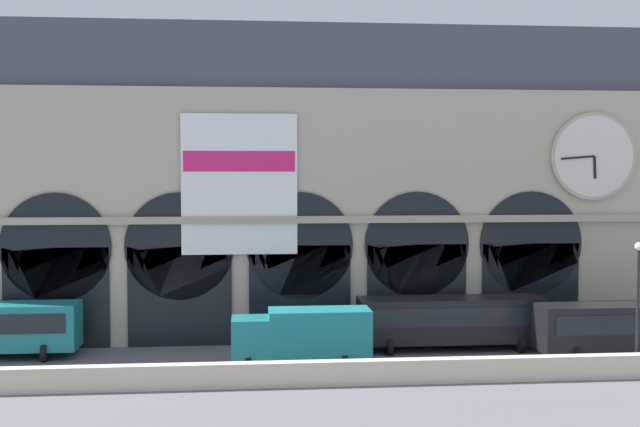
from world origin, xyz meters
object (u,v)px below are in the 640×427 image
Objects in this scene: box_truck_center at (303,335)px; bus_east at (633,327)px; street_lamp_quayside at (638,290)px; bus_mideast at (451,320)px.

bus_east is (18.76, 0.18, 0.08)m from box_truck_center.
street_lamp_quayside is (17.31, -3.05, 2.71)m from box_truck_center.
bus_east is (9.74, -3.09, 0.00)m from bus_mideast.
box_truck_center is 9.59m from bus_mideast.
street_lamp_quayside is at bearing -9.99° from box_truck_center.
bus_east is at bearing 65.74° from street_lamp_quayside.
bus_mideast is at bearing 19.95° from box_truck_center.
bus_east is at bearing -17.62° from bus_mideast.
bus_mideast and bus_east have the same top height.
box_truck_center is at bearing -179.45° from bus_east.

